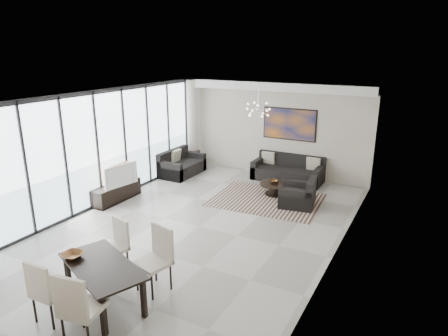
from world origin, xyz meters
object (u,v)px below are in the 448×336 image
Objects in this scene: sofa_main at (288,172)px; television at (119,175)px; dining_table at (102,270)px; tv_console at (117,192)px; coffee_table at (276,188)px.

television is at bearing -130.85° from sofa_main.
sofa_main reaches higher than dining_table.
sofa_main is 1.42× the size of tv_console.
television is (-3.26, -3.77, 0.49)m from sofa_main.
dining_table reaches higher than tv_console.
dining_table is at bearing -96.27° from coffee_table.
sofa_main is 7.19m from dining_table.
sofa_main is 2.09× the size of television.
tv_console is 0.82× the size of dining_table.
coffee_table is at bearing -84.42° from sofa_main.
sofa_main is (-0.13, 1.30, 0.08)m from coffee_table.
tv_console reaches higher than coffee_table.
dining_table is (2.90, -3.44, 0.35)m from tv_console.
television is at bearing 128.93° from dining_table.
television reaches higher than coffee_table.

